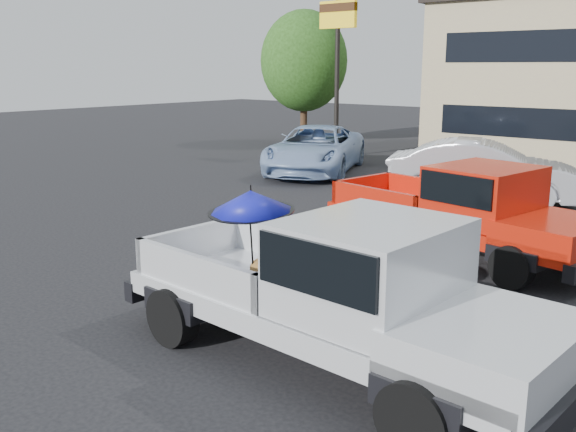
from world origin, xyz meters
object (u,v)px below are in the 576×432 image
(silver_sedan, at_px, (483,171))
(blue_suv, at_px, (315,149))
(tree_left, at_px, (304,61))
(silver_pickup, at_px, (352,288))
(motel_sign, at_px, (338,35))
(red_pickup, at_px, (475,209))

(silver_sedan, bearing_deg, blue_suv, 59.35)
(blue_suv, bearing_deg, silver_sedan, -33.28)
(blue_suv, bearing_deg, tree_left, 107.05)
(silver_pickup, relative_size, blue_suv, 1.03)
(silver_sedan, height_order, blue_suv, silver_sedan)
(motel_sign, relative_size, silver_pickup, 1.04)
(silver_sedan, bearing_deg, silver_pickup, 174.11)
(silver_pickup, xyz_separation_m, red_pickup, (-0.82, 5.17, -0.08))
(silver_pickup, height_order, blue_suv, silver_pickup)
(silver_pickup, height_order, red_pickup, silver_pickup)
(silver_pickup, relative_size, red_pickup, 1.03)
(tree_left, height_order, silver_sedan, tree_left)
(tree_left, xyz_separation_m, silver_sedan, (11.93, -7.43, -2.92))
(silver_pickup, bearing_deg, silver_sedan, 108.39)
(silver_sedan, bearing_deg, motel_sign, 39.40)
(tree_left, height_order, blue_suv, tree_left)
(motel_sign, bearing_deg, silver_pickup, -53.77)
(silver_pickup, bearing_deg, tree_left, 132.70)
(motel_sign, bearing_deg, silver_sedan, -29.19)
(red_pickup, relative_size, blue_suv, 1.01)
(tree_left, distance_m, red_pickup, 18.99)
(tree_left, bearing_deg, red_pickup, -41.94)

